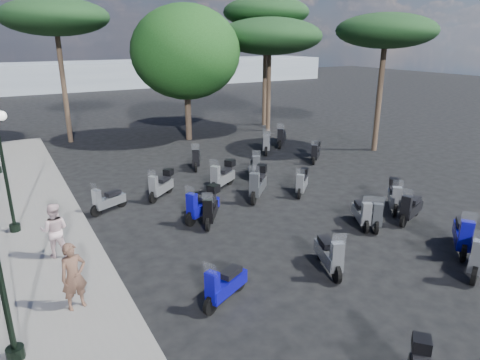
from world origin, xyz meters
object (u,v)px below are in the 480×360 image
scooter_12 (480,256)px  scooter_15 (258,184)px  scooter_4 (161,186)px  pine_0 (270,36)px  scooter_22 (267,144)px  scooter_26 (410,209)px  scooter_28 (281,138)px  scooter_20 (362,214)px  scooter_3 (210,211)px  scooter_10 (223,176)px  scooter_5 (108,201)px  scooter_14 (302,183)px  pine_3 (386,31)px  scooter_8 (329,255)px  scooter_21 (255,166)px  scooter_9 (203,205)px  lamp_post_1 (3,162)px  pedestrian_far (55,230)px  scooter_13 (376,215)px  scooter_16 (196,159)px  scooter_25 (394,197)px  scooter_27 (316,153)px  broadleaf_tree (186,52)px  pine_1 (266,13)px  pine_2 (55,17)px  scooter_19 (462,235)px  scooter_2 (225,285)px  woman (74,276)px

scooter_12 → scooter_15: size_ratio=1.15×
scooter_4 → pine_0: 14.27m
scooter_22 → pine_0: size_ratio=0.22×
scooter_26 → pine_0: bearing=-35.8°
scooter_28 → scooter_20: bearing=110.6°
scooter_3 → scooter_12: 7.74m
scooter_10 → scooter_28: 7.66m
scooter_5 → scooter_10: (4.56, 0.13, 0.12)m
scooter_14 → pine_3: size_ratio=0.17×
scooter_4 → scooter_8: 7.54m
scooter_8 → scooter_21: scooter_8 is taller
scooter_10 → scooter_15: (0.68, -1.58, 0.03)m
scooter_5 → scooter_9: 3.41m
lamp_post_1 → pedestrian_far: bearing=-91.2°
scooter_13 → scooter_16: bearing=-33.1°
scooter_13 → scooter_15: scooter_15 is taller
scooter_16 → scooter_10: bearing=111.6°
scooter_15 → scooter_26: bearing=170.8°
scooter_13 → scooter_25: scooter_25 is taller
scooter_12 → scooter_27: 10.75m
pedestrian_far → broadleaf_tree: bearing=-107.0°
scooter_16 → scooter_8: bearing=111.7°
scooter_16 → pine_1: (8.39, 7.23, 6.84)m
scooter_15 → pine_2: (-4.60, 13.22, 6.24)m
pedestrian_far → scooter_15: (7.26, 1.35, -0.35)m
scooter_4 → scooter_21: 4.53m
scooter_20 → pine_3: (7.76, 6.84, 5.65)m
scooter_12 → scooter_25: (1.56, 4.11, -0.02)m
scooter_28 → scooter_12: bearing=117.7°
scooter_9 → scooter_22: scooter_22 is taller
scooter_5 → scooter_14: 7.23m
scooter_14 → scooter_15: size_ratio=0.79×
scooter_19 → scooter_21: 8.97m
scooter_20 → pine_2: pine_2 is taller
scooter_25 → scooter_27: size_ratio=1.07×
scooter_21 → scooter_4: bearing=33.6°
scooter_27 → scooter_21: bearing=53.0°
scooter_9 → pine_0: size_ratio=0.23×
scooter_13 → scooter_16: 9.08m
scooter_13 → scooter_9: bearing=5.9°
scooter_2 → broadleaf_tree: broadleaf_tree is taller
scooter_19 → scooter_22: size_ratio=0.98×
woman → scooter_25: size_ratio=1.18×
scooter_26 → pine_1: pine_1 is taller
woman → pine_3: 18.73m
scooter_16 → scooter_19: scooter_19 is taller
scooter_10 → scooter_16: scooter_10 is taller
scooter_13 → scooter_19: bearing=152.1°
scooter_9 → scooter_25: scooter_9 is taller
scooter_19 → scooter_21: bearing=-29.9°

